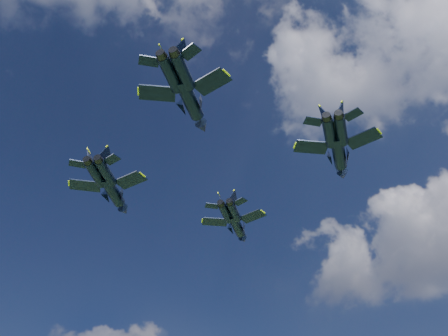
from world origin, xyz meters
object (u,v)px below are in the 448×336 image
jet_slot (191,101)px  jet_right (339,153)px  jet_lead (237,226)px  jet_left (113,192)px

jet_slot → jet_right: bearing=46.6°
jet_lead → jet_slot: bearing=-85.7°
jet_lead → jet_right: 27.65m
jet_right → jet_slot: 27.17m
jet_lead → jet_left: (-9.44, -23.64, -1.31)m
jet_left → jet_right: (35.79, 15.27, 1.16)m
jet_lead → jet_slot: jet_lead is taller
jet_lead → jet_left: bearing=-133.1°
jet_left → jet_slot: bearing=-46.8°
jet_left → jet_slot: jet_left is taller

